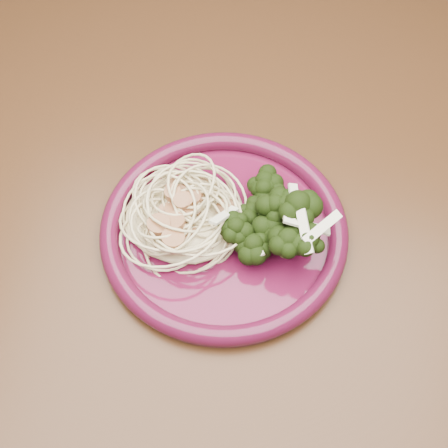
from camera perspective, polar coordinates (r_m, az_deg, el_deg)
name	(u,v)px	position (r m, az deg, el deg)	size (l,w,h in m)	color
dining_table	(157,222)	(0.76, -6.15, 0.16)	(1.20, 0.80, 0.75)	#472814
dinner_plate	(224,230)	(0.62, 0.00, -0.55)	(0.27, 0.27, 0.02)	#550E2C
spaghetti_pile	(184,213)	(0.62, -3.71, 0.97)	(0.12, 0.11, 0.03)	beige
scallop_cluster	(182,195)	(0.59, -3.88, 2.67)	(0.11, 0.11, 0.04)	#A67147
broccoli_pile	(275,233)	(0.59, 4.72, -0.79)	(0.09, 0.14, 0.05)	black
onion_garnish	(278,215)	(0.57, 4.93, 0.83)	(0.06, 0.09, 0.05)	#EDEDC9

